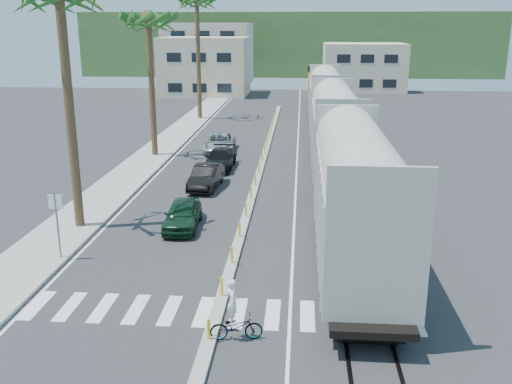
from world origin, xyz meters
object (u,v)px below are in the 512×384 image
(cyclist, at_px, (235,321))
(street_sign, at_px, (57,216))
(car_lead, at_px, (183,215))
(car_second, at_px, (206,177))

(cyclist, bearing_deg, street_sign, 45.88)
(car_lead, height_order, cyclist, cyclist)
(street_sign, height_order, car_second, street_sign)
(car_lead, relative_size, car_second, 0.93)
(street_sign, distance_m, car_lead, 6.33)
(car_second, bearing_deg, cyclist, -73.78)
(car_second, distance_m, cyclist, 17.72)
(car_second, height_order, cyclist, cyclist)
(car_lead, xyz_separation_m, car_second, (-0.01, 7.19, 0.02))
(car_lead, bearing_deg, car_second, 87.38)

